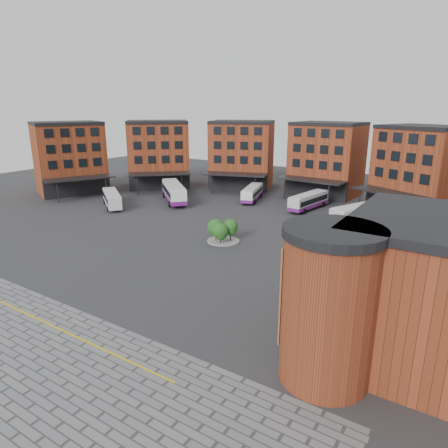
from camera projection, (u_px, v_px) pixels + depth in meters
The scene contains 12 objects.
ground at pixel (152, 267), 45.57m from camera, with size 160.00×160.00×0.00m, color #28282B.
yellow_line at pixel (54, 326), 33.24m from camera, with size 26.00×0.15×0.02m, color gold.
main_building at pixel (268, 162), 76.81m from camera, with size 94.14×42.48×14.60m.
east_building at pixel (436, 299), 26.70m from camera, with size 17.40×15.40×10.60m.
tree_island at pixel (221, 230), 53.36m from camera, with size 4.40×4.40×3.13m.
bus_a at pixel (112, 198), 72.17m from camera, with size 9.31×7.58×2.79m.
bus_b at pixel (174, 192), 75.98m from camera, with size 11.25×10.48×3.53m.
bus_c at pixel (252, 193), 77.14m from camera, with size 4.87×9.99×2.74m.
bus_d at pixel (309, 201), 70.44m from camera, with size 3.88×10.44×2.87m.
bus_e at pixel (363, 214), 60.63m from camera, with size 7.37×12.10×3.38m.
bus_f at pixel (422, 234), 52.14m from camera, with size 9.81×7.39×2.85m.
blue_car at pixel (311, 371), 26.69m from camera, with size 1.39×3.98×1.31m, color #0B1794.
Camera 1 is at (29.86, -31.06, 17.70)m, focal length 32.00 mm.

